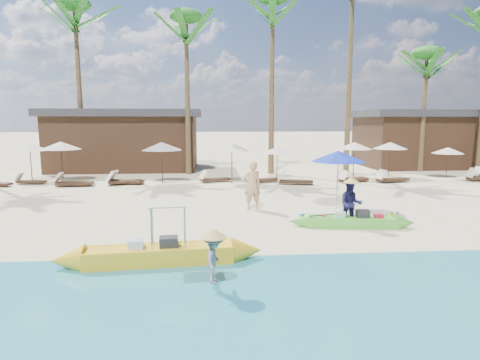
{
  "coord_description": "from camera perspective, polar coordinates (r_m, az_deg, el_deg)",
  "views": [
    {
      "loc": [
        -1.97,
        -12.51,
        3.5
      ],
      "look_at": [
        -0.86,
        2.0,
        1.36
      ],
      "focal_mm": 30.0,
      "sensor_mm": 36.0,
      "label": 1
    }
  ],
  "objects": [
    {
      "name": "resort_parasol_3",
      "position": [
        25.28,
        -24.14,
        4.49
      ],
      "size": [
        2.27,
        2.27,
        2.33
      ],
      "color": "#3B2218",
      "rests_on": "ground"
    },
    {
      "name": "pavilion_east",
      "position": [
        34.02,
        23.74,
        5.48
      ],
      "size": [
        8.8,
        6.6,
        4.3
      ],
      "color": "#3B2218",
      "rests_on": "ground"
    },
    {
      "name": "ground",
      "position": [
        13.14,
        4.43,
        -7.09
      ],
      "size": [
        240.0,
        240.0,
        0.0
      ],
      "primitive_type": "plane",
      "color": "beige",
      "rests_on": "ground"
    },
    {
      "name": "lounger_8_left",
      "position": [
        24.61,
        20.63,
        0.2
      ],
      "size": [
        2.07,
        1.05,
        0.67
      ],
      "rotation": [
        0.0,
        0.0,
        0.23
      ],
      "color": "#3B2218",
      "rests_on": "ground"
    },
    {
      "name": "tourist",
      "position": [
        15.87,
        1.75,
        -0.8
      ],
      "size": [
        0.77,
        0.57,
        1.94
      ],
      "primitive_type": "imported",
      "rotation": [
        0.0,
        0.0,
        3.3
      ],
      "color": "tan",
      "rests_on": "ground"
    },
    {
      "name": "palm_3",
      "position": [
        27.29,
        -7.64,
        19.03
      ],
      "size": [
        2.08,
        2.08,
        10.52
      ],
      "color": "brown",
      "rests_on": "ground"
    },
    {
      "name": "wet_sand_strip",
      "position": [
        8.51,
        9.77,
        -16.0
      ],
      "size": [
        240.0,
        4.5,
        0.01
      ],
      "primitive_type": "cube",
      "color": "tan",
      "rests_on": "ground"
    },
    {
      "name": "palm_4",
      "position": [
        27.49,
        4.64,
        20.86
      ],
      "size": [
        2.08,
        2.08,
        11.7
      ],
      "color": "brown",
      "rests_on": "ground"
    },
    {
      "name": "blue_umbrella",
      "position": [
        16.43,
        13.8,
        3.31
      ],
      "size": [
        2.17,
        2.17,
        2.34
      ],
      "color": "#99999E",
      "rests_on": "ground"
    },
    {
      "name": "yellow_canoe",
      "position": [
        10.25,
        -11.35,
        -10.31
      ],
      "size": [
        5.75,
        1.06,
        1.49
      ],
      "rotation": [
        0.0,
        0.0,
        0.09
      ],
      "color": "gold",
      "rests_on": "ground"
    },
    {
      "name": "resort_parasol_9",
      "position": [
        27.51,
        27.46,
        3.74
      ],
      "size": [
        1.86,
        1.86,
        1.91
      ],
      "color": "#3B2218",
      "rests_on": "ground"
    },
    {
      "name": "palm_5",
      "position": [
        29.42,
        15.66,
        22.49
      ],
      "size": [
        2.08,
        2.08,
        13.6
      ],
      "color": "brown",
      "rests_on": "ground"
    },
    {
      "name": "green_canoe",
      "position": [
        13.9,
        15.55,
        -5.67
      ],
      "size": [
        4.62,
        0.98,
        0.59
      ],
      "rotation": [
        0.0,
        0.0,
        -0.13
      ],
      "color": "green",
      "rests_on": "ground"
    },
    {
      "name": "lounger_4_left",
      "position": [
        23.12,
        -16.33,
        -0.1
      ],
      "size": [
        2.07,
        1.2,
        0.67
      ],
      "rotation": [
        0.0,
        0.0,
        0.32
      ],
      "color": "#3B2218",
      "rests_on": "ground"
    },
    {
      "name": "resort_parasol_5",
      "position": [
        22.6,
        -1.17,
        4.69
      ],
      "size": [
        2.2,
        2.2,
        2.27
      ],
      "color": "#3B2218",
      "rests_on": "ground"
    },
    {
      "name": "lounger_5_left",
      "position": [
        23.22,
        -3.83,
        0.2
      ],
      "size": [
        1.87,
        1.13,
        0.61
      ],
      "rotation": [
        0.0,
        0.0,
        0.35
      ],
      "color": "#3B2218",
      "rests_on": "ground"
    },
    {
      "name": "lounger_6_right",
      "position": [
        22.52,
        7.64,
        -0.06
      ],
      "size": [
        2.03,
        1.07,
        0.66
      ],
      "rotation": [
        0.0,
        0.0,
        -0.26
      ],
      "color": "#3B2218",
      "rests_on": "ground"
    },
    {
      "name": "resort_parasol_7",
      "position": [
        25.71,
        15.95,
        4.72
      ],
      "size": [
        2.15,
        2.15,
        2.22
      ],
      "color": "#3B2218",
      "rests_on": "ground"
    },
    {
      "name": "lounger_7_right",
      "position": [
        24.29,
        15.47,
        0.29
      ],
      "size": [
        1.9,
        0.84,
        0.62
      ],
      "rotation": [
        0.0,
        0.0,
        0.15
      ],
      "color": "#3B2218",
      "rests_on": "ground"
    },
    {
      "name": "pavilion_west",
      "position": [
        30.64,
        -15.81,
        5.62
      ],
      "size": [
        10.8,
        6.6,
        4.3
      ],
      "color": "#3B2218",
      "rests_on": "ground"
    },
    {
      "name": "resort_parasol_8",
      "position": [
        26.85,
        20.56,
        4.61
      ],
      "size": [
        2.13,
        2.13,
        2.2
      ],
      "color": "#3B2218",
      "rests_on": "ground"
    },
    {
      "name": "vendor_green",
      "position": [
        13.76,
        15.46,
        -3.32
      ],
      "size": [
        0.89,
        0.77,
        1.56
      ],
      "primitive_type": "imported",
      "rotation": [
        0.0,
        0.0,
        -0.26
      ],
      "color": "#141439",
      "rests_on": "ground"
    },
    {
      "name": "resort_parasol_4",
      "position": [
        22.83,
        -11.09,
        4.74
      ],
      "size": [
        2.27,
        2.27,
        2.34
      ],
      "color": "#3B2218",
      "rests_on": "ground"
    },
    {
      "name": "vendor_yellow",
      "position": [
        8.4,
        -3.7,
        -11.13
      ],
      "size": [
        0.49,
        0.72,
        1.04
      ],
      "primitive_type": "imported",
      "rotation": [
        0.0,
        0.0,
        1.41
      ],
      "color": "gray",
      "rests_on": "ground"
    },
    {
      "name": "palm_2",
      "position": [
        29.41,
        -22.3,
        18.92
      ],
      "size": [
        2.08,
        2.08,
        11.33
      ],
      "color": "brown",
      "rests_on": "ground"
    },
    {
      "name": "lounger_3_right",
      "position": [
        23.46,
        -22.82,
        -0.3
      ],
      "size": [
        1.99,
        0.62,
        0.68
      ],
      "rotation": [
        0.0,
        0.0,
        0.0
      ],
      "color": "#3B2218",
      "rests_on": "ground"
    },
    {
      "name": "lounger_7_left",
      "position": [
        23.96,
        15.65,
        0.16
      ],
      "size": [
        1.88,
        1.1,
        0.61
      ],
      "rotation": [
        0.0,
        0.0,
        0.33
      ],
      "color": "#3B2218",
      "rests_on": "ground"
    },
    {
      "name": "resort_parasol_6",
      "position": [
        24.4,
        5.32,
        4.25
      ],
      "size": [
        1.89,
        1.89,
        1.95
      ],
      "color": "#3B2218",
      "rests_on": "ground"
    },
    {
      "name": "lounger_6_left",
      "position": [
        23.03,
        3.12,
        0.15
      ],
      "size": [
        1.9,
        1.09,
        0.62
      ],
      "rotation": [
        0.0,
        0.0,
        0.31
      ],
      "color": "#3B2218",
      "rests_on": "ground"
    },
    {
      "name": "lounger_4_right",
      "position": [
        23.33,
        -16.12,
        -0.02
      ],
      "size": [
        2.05,
        1.08,
        0.66
      ],
      "rotation": [
        0.0,
        0.0,
        -0.26
      ],
      "color": "#3B2218",
      "rests_on": "ground"
    },
    {
      "name": "lounger_3_left",
      "position": [
        25.33,
        -27.77,
        -0.11
      ],
      "size": [
        1.66,
        0.65,
        0.55
      ],
      "rotation": [
        0.0,
        0.0,
        -0.1
      ],
      "color": "#3B2218",
      "rests_on": "ground"
    },
    {
      "name": "palm_6",
      "position": [
        31.02,
        24.98,
        14.2
      ],
      "size": [
        2.08,
        2.08,
        8.51
      ],
      "color": "brown",
      "rests_on": "ground"
    },
    {
      "name": "resort_parasol_2",
      "position": [
        26.39,
        -27.73,
        4.17
      ],
      "size": [
        2.16,
        2.16,
        2.22
      ],
      "color": "#3B2218",
      "rests_on": "ground"
    }
  ]
}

